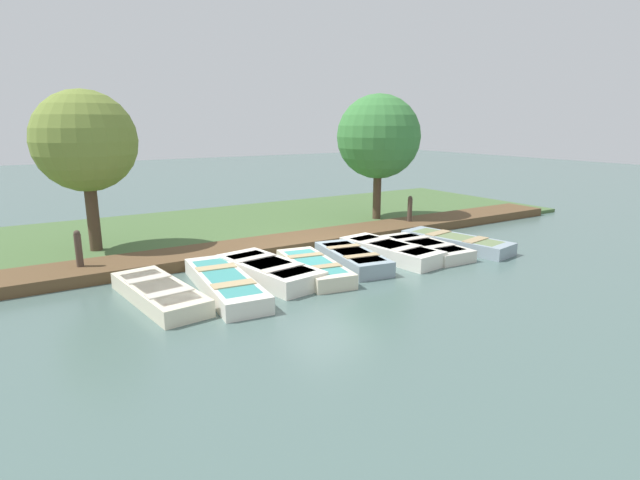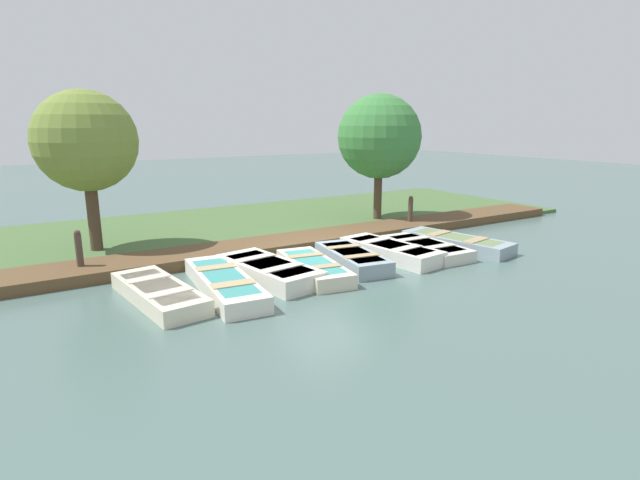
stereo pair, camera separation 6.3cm
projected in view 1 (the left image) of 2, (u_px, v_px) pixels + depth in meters
The scene contains 15 objects.
ground_plane at pixel (328, 258), 13.90m from camera, with size 80.00×80.00×0.00m, color #4C6660.
shore_bank at pixel (253, 225), 18.00m from camera, with size 8.00×24.00×0.13m.
dock_walkway at pixel (299, 241), 15.18m from camera, with size 1.55×21.59×0.29m.
rowboat_0 at pixel (159, 293), 10.49m from camera, with size 3.19×1.38×0.38m.
rowboat_1 at pixel (225, 283), 11.10m from camera, with size 3.68×1.33×0.39m.
rowboat_2 at pixel (269, 271), 11.96m from camera, with size 3.12×1.64×0.44m.
rowboat_3 at pixel (314, 268), 12.33m from camera, with size 3.01×1.43×0.37m.
rowboat_4 at pixel (352, 258), 13.11m from camera, with size 2.84×1.40×0.41m.
rowboat_5 at pixel (390, 251), 13.82m from camera, with size 3.15×1.45×0.43m.
rowboat_6 at pixel (425, 248), 14.32m from camera, with size 2.85×1.26×0.35m.
rowboat_7 at pixel (456, 242), 14.92m from camera, with size 3.44×1.69×0.38m.
mooring_post_near at pixel (79, 254), 11.99m from camera, with size 0.16×0.16×1.18m.
mooring_post_far at pixel (410, 213), 17.44m from camera, with size 0.16×0.16×1.18m.
park_tree_far_left at pixel (85, 142), 13.51m from camera, with size 2.75×2.75×4.56m.
park_tree_left at pixel (379, 137), 18.13m from camera, with size 3.04×3.04×4.69m.
Camera 1 is at (11.24, -7.31, 3.70)m, focal length 28.00 mm.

